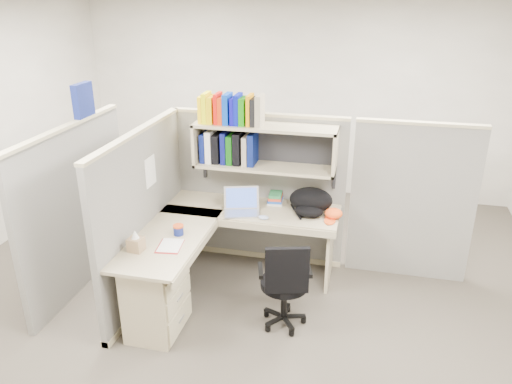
% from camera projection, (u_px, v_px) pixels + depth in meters
% --- Properties ---
extents(ground, '(6.00, 6.00, 0.00)m').
position_uv_depth(ground, '(238.00, 302.00, 4.77)').
color(ground, '#353029').
rests_on(ground, ground).
extents(room_shell, '(6.00, 6.00, 6.00)m').
position_uv_depth(room_shell, '(235.00, 138.00, 4.15)').
color(room_shell, '#ABA59A').
rests_on(room_shell, ground).
extents(cubicle, '(3.79, 1.84, 1.95)m').
position_uv_depth(cubicle, '(213.00, 193.00, 4.91)').
color(cubicle, slate).
rests_on(cubicle, ground).
extents(desk, '(1.74, 1.75, 0.73)m').
position_uv_depth(desk, '(184.00, 272.00, 4.43)').
color(desk, tan).
rests_on(desk, ground).
extents(laptop, '(0.43, 0.43, 0.25)m').
position_uv_depth(laptop, '(242.00, 202.00, 4.83)').
color(laptop, '#ADAEB2').
rests_on(laptop, desk).
extents(backpack, '(0.46, 0.38, 0.25)m').
position_uv_depth(backpack, '(310.00, 202.00, 4.83)').
color(backpack, black).
rests_on(backpack, desk).
extents(orange_cap, '(0.22, 0.24, 0.09)m').
position_uv_depth(orange_cap, '(334.00, 213.00, 4.78)').
color(orange_cap, '#E34813').
rests_on(orange_cap, desk).
extents(snack_canister, '(0.10, 0.10, 0.09)m').
position_uv_depth(snack_canister, '(178.00, 230.00, 4.46)').
color(snack_canister, navy).
rests_on(snack_canister, desk).
extents(tissue_box, '(0.13, 0.13, 0.19)m').
position_uv_depth(tissue_box, '(136.00, 241.00, 4.17)').
color(tissue_box, '#9F805A').
rests_on(tissue_box, desk).
extents(mouse, '(0.11, 0.09, 0.04)m').
position_uv_depth(mouse, '(264.00, 217.00, 4.76)').
color(mouse, '#96AAD5').
rests_on(mouse, desk).
extents(paper_cup, '(0.08, 0.08, 0.10)m').
position_uv_depth(paper_cup, '(252.00, 198.00, 5.11)').
color(paper_cup, white).
rests_on(paper_cup, desk).
extents(book_stack, '(0.17, 0.22, 0.10)m').
position_uv_depth(book_stack, '(275.00, 198.00, 5.12)').
color(book_stack, gray).
rests_on(book_stack, desk).
extents(loose_paper, '(0.22, 0.27, 0.00)m').
position_uv_depth(loose_paper, '(170.00, 245.00, 4.29)').
color(loose_paper, silver).
rests_on(loose_paper, desk).
extents(task_chair, '(0.49, 0.46, 0.87)m').
position_uv_depth(task_chair, '(284.00, 297.00, 4.31)').
color(task_chair, black).
rests_on(task_chair, ground).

